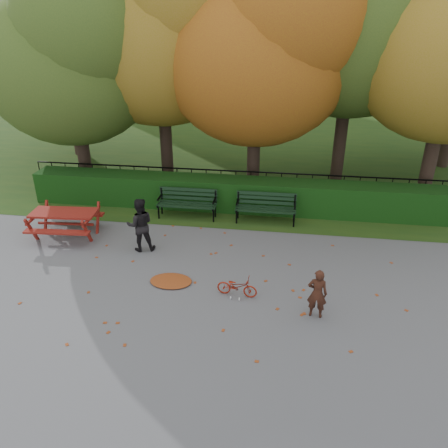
# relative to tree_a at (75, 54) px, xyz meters

# --- Properties ---
(ground) EXTENTS (90.00, 90.00, 0.00)m
(ground) POSITION_rel_tree_a_xyz_m (5.19, -5.58, -4.52)
(ground) COLOR slate
(ground) RESTS_ON ground
(grass_strip) EXTENTS (90.00, 90.00, 0.00)m
(grass_strip) POSITION_rel_tree_a_xyz_m (5.19, 8.42, -4.52)
(grass_strip) COLOR #1D3E14
(grass_strip) RESTS_ON ground
(building_right) EXTENTS (9.00, 6.00, 12.00)m
(building_right) POSITION_rel_tree_a_xyz_m (13.19, 22.42, 1.48)
(building_right) COLOR tan
(building_right) RESTS_ON ground
(hedge) EXTENTS (13.00, 0.90, 1.00)m
(hedge) POSITION_rel_tree_a_xyz_m (5.19, -1.08, -4.02)
(hedge) COLOR #0E330B
(hedge) RESTS_ON ground
(iron_fence) EXTENTS (14.00, 0.04, 1.02)m
(iron_fence) POSITION_rel_tree_a_xyz_m (5.19, -0.28, -3.98)
(iron_fence) COLOR black
(iron_fence) RESTS_ON ground
(tree_a) EXTENTS (5.88, 5.60, 7.48)m
(tree_a) POSITION_rel_tree_a_xyz_m (0.00, 0.00, 0.00)
(tree_a) COLOR black
(tree_a) RESTS_ON ground
(tree_b) EXTENTS (6.72, 6.40, 8.79)m
(tree_b) POSITION_rel_tree_a_xyz_m (2.74, 1.17, 0.88)
(tree_b) COLOR black
(tree_b) RESTS_ON ground
(tree_c) EXTENTS (6.30, 6.00, 8.00)m
(tree_c) POSITION_rel_tree_a_xyz_m (6.02, 0.38, 0.30)
(tree_c) COLOR black
(tree_c) RESTS_ON ground
(tree_d) EXTENTS (7.14, 6.80, 9.58)m
(tree_d) POSITION_rel_tree_a_xyz_m (9.07, 1.65, 1.46)
(tree_d) COLOR black
(tree_d) RESTS_ON ground
(tree_f) EXTENTS (6.93, 6.60, 9.19)m
(tree_f) POSITION_rel_tree_a_xyz_m (-1.94, 3.66, 1.17)
(tree_f) COLOR black
(tree_f) RESTS_ON ground
(bench_left) EXTENTS (1.80, 0.57, 0.88)m
(bench_left) POSITION_rel_tree_a_xyz_m (3.89, -1.88, -4.00)
(bench_left) COLOR black
(bench_left) RESTS_ON ground
(bench_right) EXTENTS (1.80, 0.57, 0.88)m
(bench_right) POSITION_rel_tree_a_xyz_m (6.29, -1.88, -4.00)
(bench_right) COLOR black
(bench_right) RESTS_ON ground
(picnic_table) EXTENTS (1.88, 1.55, 0.87)m
(picnic_table) POSITION_rel_tree_a_xyz_m (0.80, -3.67, -3.93)
(picnic_table) COLOR maroon
(picnic_table) RESTS_ON ground
(leaf_pile) EXTENTS (1.15, 0.94, 0.07)m
(leaf_pile) POSITION_rel_tree_a_xyz_m (4.28, -5.52, -4.49)
(leaf_pile) COLOR maroon
(leaf_pile) RESTS_ON ground
(leaf_scatter) EXTENTS (9.00, 5.70, 0.01)m
(leaf_scatter) POSITION_rel_tree_a_xyz_m (5.19, -5.28, -4.51)
(leaf_scatter) COLOR maroon
(leaf_scatter) RESTS_ON ground
(child) EXTENTS (0.44, 0.32, 1.11)m
(child) POSITION_rel_tree_a_xyz_m (7.59, -6.32, -3.96)
(child) COLOR #391C12
(child) RESTS_ON ground
(adult) EXTENTS (0.85, 0.75, 1.46)m
(adult) POSITION_rel_tree_a_xyz_m (3.12, -4.09, -3.79)
(adult) COLOR black
(adult) RESTS_ON ground
(bicycle) EXTENTS (0.94, 0.42, 0.48)m
(bicycle) POSITION_rel_tree_a_xyz_m (5.88, -5.83, -4.28)
(bicycle) COLOR maroon
(bicycle) RESTS_ON ground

